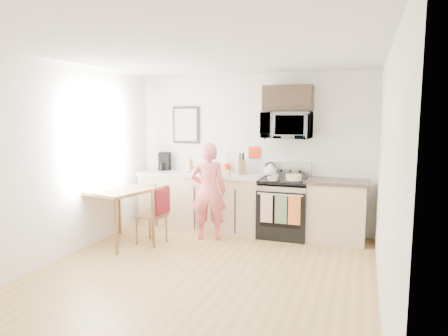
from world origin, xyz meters
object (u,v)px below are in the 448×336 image
(person, at_px, (208,191))
(chair, at_px, (158,207))
(cake, at_px, (294,178))
(microwave, at_px, (287,125))
(range, at_px, (284,209))
(dining_table, at_px, (117,195))

(person, xyz_separation_m, chair, (-0.60, -0.51, -0.19))
(cake, bearing_deg, microwave, 122.10)
(cake, bearing_deg, chair, -154.71)
(microwave, distance_m, person, 1.61)
(range, height_order, person, person)
(dining_table, xyz_separation_m, cake, (2.45, 1.02, 0.23))
(chair, bearing_deg, person, 48.35)
(person, height_order, chair, person)
(person, relative_size, dining_table, 1.63)
(dining_table, bearing_deg, range, 27.53)
(dining_table, xyz_separation_m, chair, (0.60, 0.15, -0.17))
(microwave, height_order, dining_table, microwave)
(dining_table, height_order, cake, cake)
(microwave, distance_m, chair, 2.36)
(range, relative_size, person, 0.77)
(person, distance_m, dining_table, 1.37)
(microwave, height_order, cake, microwave)
(dining_table, relative_size, chair, 1.06)
(person, bearing_deg, microwave, -168.62)
(chair, distance_m, cake, 2.09)
(range, relative_size, dining_table, 1.25)
(microwave, distance_m, dining_table, 2.81)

